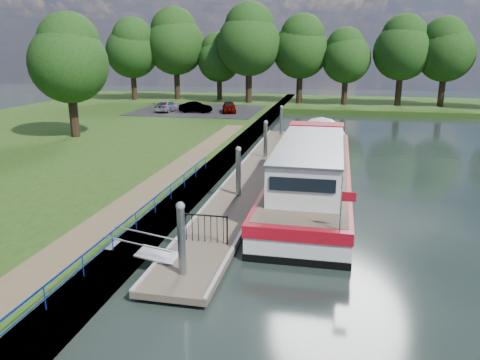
% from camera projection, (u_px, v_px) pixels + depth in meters
% --- Properties ---
extents(ground, '(160.00, 160.00, 0.00)m').
position_uv_depth(ground, '(188.00, 278.00, 16.29)').
color(ground, black).
rests_on(ground, ground).
extents(riverbank, '(32.00, 90.00, 0.78)m').
position_uv_depth(riverbank, '(14.00, 153.00, 33.87)').
color(riverbank, '#223E11').
rests_on(riverbank, ground).
extents(bank_edge, '(1.10, 90.00, 0.78)m').
position_uv_depth(bank_edge, '(221.00, 163.00, 30.82)').
color(bank_edge, '#473D2D').
rests_on(bank_edge, ground).
extents(far_bank, '(60.00, 18.00, 0.60)m').
position_uv_depth(far_bank, '(393.00, 105.00, 62.82)').
color(far_bank, '#223E11').
rests_on(far_bank, ground).
extents(footpath, '(1.60, 40.00, 0.05)m').
position_uv_depth(footpath, '(154.00, 185.00, 24.48)').
color(footpath, brown).
rests_on(footpath, riverbank).
extents(carpark, '(14.00, 12.00, 0.06)m').
position_uv_depth(carpark, '(199.00, 110.00, 54.04)').
color(carpark, black).
rests_on(carpark, riverbank).
extents(blue_fence, '(0.04, 18.04, 0.72)m').
position_uv_depth(blue_fence, '(146.00, 209.00, 19.30)').
color(blue_fence, '#0C2DBF').
rests_on(blue_fence, riverbank).
extents(pontoon, '(2.50, 30.00, 0.56)m').
position_uv_depth(pontoon, '(254.00, 176.00, 28.49)').
color(pontoon, brown).
rests_on(pontoon, ground).
extents(mooring_piles, '(0.30, 27.30, 3.55)m').
position_uv_depth(mooring_piles, '(254.00, 159.00, 28.19)').
color(mooring_piles, gray).
rests_on(mooring_piles, ground).
extents(gangway, '(2.58, 1.00, 0.92)m').
position_uv_depth(gangway, '(143.00, 251.00, 16.96)').
color(gangway, '#A5A8AD').
rests_on(gangway, ground).
extents(gate_panel, '(1.85, 0.05, 1.15)m').
position_uv_depth(gate_panel, '(204.00, 224.00, 18.05)').
color(gate_panel, black).
rests_on(gate_panel, ground).
extents(barge, '(4.36, 21.15, 4.78)m').
position_uv_depth(barge, '(313.00, 169.00, 26.65)').
color(barge, black).
rests_on(barge, ground).
extents(horizon_trees, '(54.38, 10.03, 12.87)m').
position_uv_depth(horizon_trees, '(291.00, 46.00, 60.30)').
color(horizon_trees, '#332316').
rests_on(horizon_trees, ground).
extents(bank_tree_a, '(6.12, 6.12, 9.72)m').
position_uv_depth(bank_tree_a, '(69.00, 57.00, 36.46)').
color(bank_tree_a, '#332316').
rests_on(bank_tree_a, riverbank).
extents(car_a, '(2.30, 3.83, 1.22)m').
position_uv_depth(car_a, '(229.00, 107.00, 51.74)').
color(car_a, '#999999').
rests_on(car_a, carpark).
extents(car_b, '(3.54, 1.28, 1.16)m').
position_uv_depth(car_b, '(196.00, 107.00, 51.69)').
color(car_b, '#999999').
rests_on(car_b, carpark).
extents(car_c, '(2.13, 4.21, 1.17)m').
position_uv_depth(car_c, '(168.00, 106.00, 52.64)').
color(car_c, '#999999').
rests_on(car_c, carpark).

